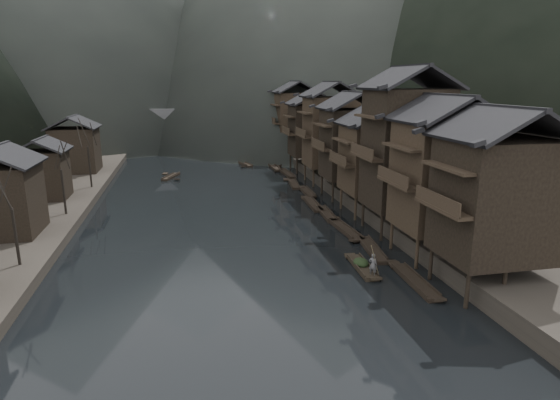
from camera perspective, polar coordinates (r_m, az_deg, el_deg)
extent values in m
plane|color=black|center=(39.13, -5.18, -8.05)|extent=(300.00, 300.00, 0.00)
cube|color=#2D2823|center=(86.49, 15.25, 4.54)|extent=(40.00, 200.00, 1.80)
cylinder|color=black|center=(34.13, 21.87, -10.17)|extent=(0.30, 0.30, 2.90)
cylinder|color=black|center=(37.87, 17.90, -7.38)|extent=(0.30, 0.30, 2.90)
cylinder|color=black|center=(35.67, 25.62, -9.50)|extent=(0.30, 0.30, 2.90)
cylinder|color=black|center=(39.25, 21.43, -6.91)|extent=(0.30, 0.30, 2.90)
cube|color=black|center=(36.00, 24.74, 0.11)|extent=(7.00, 6.00, 8.46)
cube|color=black|center=(33.91, 19.20, -0.92)|extent=(1.20, 5.70, 0.25)
cylinder|color=black|center=(39.65, 16.35, -6.27)|extent=(0.30, 0.30, 2.90)
cylinder|color=black|center=(43.68, 13.44, -4.16)|extent=(0.30, 0.30, 2.90)
cylinder|color=black|center=(40.98, 19.77, -5.87)|extent=(0.30, 0.30, 2.90)
cylinder|color=black|center=(44.89, 16.63, -3.87)|extent=(0.30, 0.30, 2.90)
cube|color=black|center=(41.62, 19.17, 2.81)|extent=(7.00, 6.00, 9.02)
cube|color=black|center=(39.83, 14.15, 2.01)|extent=(1.20, 5.70, 0.25)
cylinder|color=black|center=(45.58, 12.28, -3.31)|extent=(0.30, 0.30, 2.90)
cylinder|color=black|center=(49.81, 10.07, -1.69)|extent=(0.30, 0.30, 2.90)
cylinder|color=black|center=(46.74, 15.37, -3.06)|extent=(0.30, 0.30, 2.90)
cylinder|color=black|center=(50.87, 12.96, -1.50)|extent=(0.30, 0.30, 2.90)
cube|color=black|center=(47.47, 15.01, 5.97)|extent=(7.00, 6.00, 11.51)
cube|color=black|center=(45.91, 10.48, 5.22)|extent=(1.20, 5.70, 0.25)
cylinder|color=black|center=(51.78, 9.18, -1.04)|extent=(0.30, 0.30, 2.90)
cylinder|color=black|center=(56.14, 7.46, 0.23)|extent=(0.30, 0.30, 2.90)
cylinder|color=black|center=(52.80, 11.98, -0.87)|extent=(0.30, 0.30, 2.90)
cylinder|color=black|center=(57.08, 10.07, 0.37)|extent=(0.30, 0.30, 2.90)
cube|color=black|center=(54.04, 11.59, 4.99)|extent=(7.00, 6.00, 7.52)
cube|color=black|center=(52.66, 7.55, 4.50)|extent=(1.20, 5.70, 0.25)
cylinder|color=black|center=(59.08, 6.46, 0.97)|extent=(0.30, 0.30, 2.90)
cylinder|color=black|center=(63.54, 5.12, 1.95)|extent=(0.30, 0.30, 2.90)
cylinder|color=black|center=(59.98, 8.96, 1.09)|extent=(0.30, 0.30, 2.90)
cylinder|color=black|center=(64.38, 7.47, 2.05)|extent=(0.30, 0.30, 2.90)
cube|color=black|center=(61.30, 8.69, 6.80)|extent=(7.00, 6.00, 8.79)
cube|color=black|center=(60.10, 5.07, 6.33)|extent=(1.20, 5.70, 0.25)
cylinder|color=black|center=(67.48, 4.10, 2.70)|extent=(0.30, 0.30, 2.90)
cylinder|color=black|center=(72.02, 3.07, 3.46)|extent=(0.30, 0.30, 2.90)
cylinder|color=black|center=(68.27, 6.32, 2.79)|extent=(0.30, 0.30, 2.90)
cylinder|color=black|center=(72.76, 5.17, 3.53)|extent=(0.30, 0.30, 2.90)
cube|color=black|center=(69.68, 6.13, 8.28)|extent=(7.00, 6.00, 10.01)
cube|color=black|center=(68.63, 2.91, 7.83)|extent=(1.20, 5.70, 0.25)
cylinder|color=black|center=(76.98, 2.08, 4.18)|extent=(0.30, 0.30, 2.90)
cylinder|color=black|center=(81.58, 1.28, 4.76)|extent=(0.30, 0.30, 2.90)
cylinder|color=black|center=(77.67, 4.06, 4.24)|extent=(0.30, 0.30, 2.90)
cylinder|color=black|center=(82.23, 3.16, 4.82)|extent=(0.30, 0.30, 2.90)
cube|color=black|center=(79.29, 3.91, 8.48)|extent=(7.00, 6.00, 8.43)
cube|color=black|center=(78.36, 1.05, 8.13)|extent=(1.20, 5.70, 0.25)
cylinder|color=black|center=(88.52, 0.24, 5.52)|extent=(0.30, 0.30, 2.90)
cylinder|color=black|center=(93.17, -0.38, 5.96)|extent=(0.30, 0.30, 2.90)
cylinder|color=black|center=(89.12, 1.97, 5.57)|extent=(0.30, 0.30, 2.90)
cylinder|color=black|center=(93.74, 1.28, 6.01)|extent=(0.30, 0.30, 2.90)
cube|color=black|center=(90.79, 1.86, 9.76)|extent=(7.00, 6.00, 10.06)
cube|color=black|center=(89.98, -0.65, 9.40)|extent=(1.20, 5.70, 0.25)
cube|color=black|center=(50.00, -30.80, 0.26)|extent=(6.00, 6.00, 6.50)
cube|color=black|center=(63.17, -26.79, 2.98)|extent=(5.00, 5.00, 5.80)
cube|color=black|center=(80.40, -23.64, 5.80)|extent=(6.50, 6.50, 6.80)
cylinder|color=black|center=(41.30, -29.73, -3.59)|extent=(0.24, 0.24, 4.59)
cylinder|color=black|center=(54.89, -25.25, 1.13)|extent=(0.24, 0.24, 4.84)
cylinder|color=black|center=(67.65, -22.76, 3.94)|extent=(0.24, 0.24, 5.52)
cube|color=black|center=(37.25, 16.09, -9.52)|extent=(1.31, 6.60, 0.30)
cube|color=black|center=(37.18, 16.11, -9.27)|extent=(1.36, 6.47, 0.10)
cube|color=black|center=(39.73, 13.88, -7.62)|extent=(0.96, 0.84, 0.34)
cube|color=black|center=(34.76, 18.68, -11.26)|extent=(0.96, 0.84, 0.34)
cube|color=black|center=(43.03, 11.13, -5.94)|extent=(1.93, 6.82, 0.30)
cube|color=black|center=(42.97, 11.14, -5.71)|extent=(1.96, 6.69, 0.10)
cube|color=black|center=(45.64, 9.13, -4.47)|extent=(1.03, 0.94, 0.34)
cube|color=black|center=(40.41, 13.42, -7.21)|extent=(1.03, 0.94, 0.34)
cube|color=black|center=(48.15, 7.89, -3.59)|extent=(1.54, 7.40, 0.30)
cube|color=black|center=(48.10, 7.89, -3.39)|extent=(1.59, 7.26, 0.10)
cube|color=black|center=(51.35, 6.82, -2.25)|extent=(0.99, 0.95, 0.36)
cube|color=black|center=(44.91, 9.13, -4.78)|extent=(0.99, 0.95, 0.36)
cube|color=black|center=(53.44, 5.67, -1.72)|extent=(1.48, 6.36, 0.30)
cube|color=black|center=(53.39, 5.67, -1.53)|extent=(1.53, 6.24, 0.10)
cube|color=black|center=(56.14, 4.58, -0.76)|extent=(0.98, 0.83, 0.33)
cube|color=black|center=(50.71, 6.88, -2.47)|extent=(0.98, 0.83, 0.33)
cube|color=black|center=(57.47, 3.99, -0.53)|extent=(1.38, 6.70, 0.30)
cube|color=black|center=(57.42, 4.00, -0.36)|extent=(1.43, 6.57, 0.10)
cube|color=black|center=(60.39, 3.06, 0.35)|extent=(0.97, 0.86, 0.34)
cube|color=black|center=(54.51, 5.03, -1.23)|extent=(0.97, 0.86, 0.34)
cube|color=black|center=(63.75, 3.31, 0.97)|extent=(1.25, 5.89, 0.30)
cube|color=black|center=(63.71, 3.31, 1.13)|extent=(1.30, 5.77, 0.10)
cube|color=black|center=(66.36, 2.63, 1.63)|extent=(0.95, 0.75, 0.32)
cube|color=black|center=(61.11, 4.06, 0.50)|extent=(0.95, 0.75, 0.32)
cube|color=black|center=(68.67, 1.67, 1.96)|extent=(1.88, 6.60, 0.30)
cube|color=black|center=(68.64, 1.67, 2.10)|extent=(1.91, 6.48, 0.10)
cube|color=black|center=(71.52, 0.80, 2.58)|extent=(1.02, 0.91, 0.34)
cube|color=black|center=(65.79, 2.61, 1.52)|extent=(1.02, 0.91, 0.34)
cube|color=black|center=(76.29, 0.87, 3.21)|extent=(1.42, 7.12, 0.30)
cube|color=black|center=(76.26, 0.87, 3.35)|extent=(1.47, 6.98, 0.10)
cube|color=black|center=(79.56, 0.44, 3.78)|extent=(0.97, 0.91, 0.35)
cube|color=black|center=(72.99, 1.32, 2.81)|extent=(0.97, 0.91, 0.35)
cube|color=black|center=(81.73, -0.67, 3.96)|extent=(1.31, 6.71, 0.30)
cube|color=black|center=(81.70, -0.67, 4.09)|extent=(1.36, 6.58, 0.10)
cube|color=black|center=(84.82, -1.02, 4.44)|extent=(0.96, 0.85, 0.34)
cube|color=black|center=(78.59, -0.29, 3.65)|extent=(0.96, 0.85, 0.34)
cube|color=black|center=(85.77, -0.64, 4.45)|extent=(1.22, 6.29, 0.30)
cube|color=black|center=(85.74, -0.64, 4.57)|extent=(1.27, 6.17, 0.10)
cube|color=black|center=(88.67, -0.98, 4.87)|extent=(0.95, 0.79, 0.33)
cube|color=black|center=(82.83, -0.28, 4.20)|extent=(0.95, 0.79, 0.33)
cube|color=black|center=(92.10, -1.48, 5.14)|extent=(1.41, 7.07, 0.30)
cube|color=black|center=(92.08, -1.48, 5.25)|extent=(1.46, 6.94, 0.10)
cube|color=black|center=(95.34, -1.93, 5.53)|extent=(0.97, 0.90, 0.35)
cube|color=black|center=(88.83, -1.00, 4.89)|extent=(0.97, 0.90, 0.35)
cube|color=black|center=(75.89, -13.15, 2.78)|extent=(2.91, 5.34, 0.30)
cube|color=black|center=(75.85, -13.16, 2.91)|extent=(2.91, 5.26, 0.10)
cube|color=black|center=(78.24, -13.82, 3.18)|extent=(1.04, 0.93, 0.31)
cube|color=black|center=(73.50, -12.45, 2.56)|extent=(1.04, 0.93, 0.31)
cube|color=black|center=(85.08, -4.27, 4.34)|extent=(2.33, 4.97, 0.30)
cube|color=black|center=(85.05, -4.28, 4.45)|extent=(2.35, 4.89, 0.10)
cube|color=black|center=(87.35, -4.04, 4.69)|extent=(0.99, 0.83, 0.30)
cube|color=black|center=(82.78, -4.52, 4.15)|extent=(0.99, 0.83, 0.30)
cube|color=#4C4C4F|center=(108.33, -9.76, 10.07)|extent=(40.00, 6.00, 1.60)
cube|color=#4C4C4F|center=(105.55, -9.73, 10.67)|extent=(40.00, 0.50, 1.00)
cube|color=#4C4C4F|center=(110.94, -9.84, 10.84)|extent=(40.00, 0.50, 1.00)
cube|color=#4C4C4F|center=(109.09, -17.10, 7.57)|extent=(3.20, 6.00, 6.40)
cube|color=#4C4C4F|center=(108.62, -12.06, 7.86)|extent=(3.20, 6.00, 6.40)
cube|color=#4C4C4F|center=(108.94, -7.28, 8.07)|extent=(3.20, 6.00, 6.40)
cube|color=#4C4C4F|center=(110.08, -2.30, 8.24)|extent=(3.20, 6.00, 6.40)
cube|color=black|center=(38.96, 9.97, -8.07)|extent=(1.34, 5.11, 0.30)
cube|color=black|center=(38.89, 9.98, -7.83)|extent=(1.39, 5.01, 0.10)
cube|color=black|center=(40.97, 8.58, -6.66)|extent=(0.97, 0.68, 0.30)
cube|color=black|center=(36.89, 11.54, -9.23)|extent=(0.97, 0.68, 0.30)
ellipsoid|color=black|center=(38.93, 9.86, -7.05)|extent=(1.21, 1.59, 0.73)
imported|color=#545356|center=(36.90, 11.28, -7.40)|extent=(0.80, 0.78, 1.85)
cylinder|color=#8C7A51|center=(36.08, 11.78, -3.38)|extent=(1.72, 1.96, 3.56)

